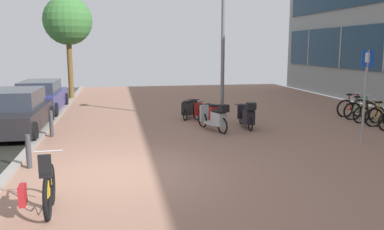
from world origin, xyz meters
The scene contains 17 objects.
ground centered at (1.43, 0.00, -0.02)m, with size 21.00×40.00×0.13m.
bicycle_foreground centered at (-1.21, -1.89, 0.41)m, with size 0.65×1.45×1.14m.
bicycle_rack_03 centered at (9.32, 3.58, 0.35)m, with size 1.38×0.48×0.99m.
bicycle_rack_04 centered at (9.26, 4.26, 0.33)m, with size 1.29×0.48×0.92m.
bicycle_rack_05 centered at (9.36, 4.94, 0.35)m, with size 1.39×0.48×1.01m.
bicycle_rack_06 centered at (9.45, 5.62, 0.36)m, with size 1.39×0.48×1.02m.
scooter_near centered at (3.34, 5.42, 0.38)m, with size 0.82×1.58×0.75m.
scooter_mid centered at (4.46, 4.16, 0.45)m, with size 0.52×1.79×1.00m.
scooter_far centered at (2.79, 6.47, 0.38)m, with size 0.93×1.48×0.75m.
scooter_extra centered at (3.25, 3.92, 0.45)m, with size 0.83×1.75×1.00m.
parked_car_near centered at (-3.31, 5.09, 0.67)m, with size 1.87×4.21×1.41m.
parked_car_far centered at (-3.27, 9.26, 0.66)m, with size 1.84×4.44×1.37m.
parking_sign centered at (7.26, 1.74, 1.67)m, with size 0.40×0.07×2.72m.
lamp_post centered at (3.97, 5.75, 3.14)m, with size 0.20×0.52×5.63m.
street_tree centered at (-2.42, 13.36, 4.16)m, with size 2.55×2.55×5.47m.
bollard_near centered at (-2.05, 0.77, 0.40)m, with size 0.12×0.12×0.80m.
bollard_far centered at (-2.05, 4.11, 0.42)m, with size 0.12×0.12×0.84m.
Camera 1 is at (0.03, -8.62, 2.80)m, focal length 36.57 mm.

